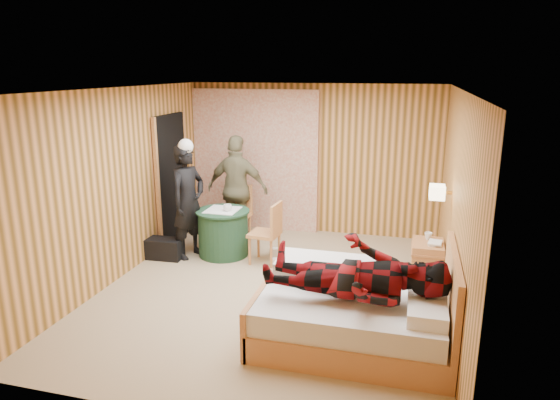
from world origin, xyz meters
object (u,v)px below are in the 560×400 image
(nightstand, at_px, (427,261))
(round_table, at_px, (223,232))
(woman_standing, at_px, (188,202))
(duffel_bag, at_px, (164,249))
(man_at_table, at_px, (237,189))
(wall_lamp, at_px, (437,192))
(chair_near, at_px, (270,229))
(bed, at_px, (354,311))
(chair_far, at_px, (238,209))
(man_on_bed, at_px, (357,261))

(nightstand, relative_size, round_table, 0.71)
(woman_standing, bearing_deg, duffel_bag, 139.34)
(man_at_table, bearing_deg, wall_lamp, 160.18)
(nightstand, bearing_deg, chair_near, 177.78)
(bed, bearing_deg, round_table, 138.98)
(bed, relative_size, chair_far, 2.09)
(wall_lamp, xyz_separation_m, nightstand, (-0.04, 0.33, -1.02))
(chair_near, height_order, man_on_bed, man_on_bed)
(bed, bearing_deg, nightstand, 65.81)
(wall_lamp, bearing_deg, man_on_bed, -116.21)
(bed, bearing_deg, chair_far, 130.65)
(wall_lamp, distance_m, round_table, 3.17)
(chair_near, distance_m, duffel_bag, 1.62)
(chair_near, height_order, duffel_bag, chair_near)
(chair_far, relative_size, man_at_table, 0.54)
(chair_far, distance_m, woman_standing, 0.98)
(wall_lamp, height_order, round_table, wall_lamp)
(woman_standing, height_order, man_on_bed, man_on_bed)
(bed, bearing_deg, woman_standing, 146.86)
(man_on_bed, bearing_deg, chair_far, 128.53)
(wall_lamp, xyz_separation_m, duffel_bag, (-3.77, 0.19, -1.15))
(bed, distance_m, nightstand, 1.83)
(round_table, relative_size, man_at_table, 0.46)
(duffel_bag, distance_m, man_at_table, 1.48)
(round_table, bearing_deg, chair_near, -10.66)
(wall_lamp, bearing_deg, man_at_table, 157.65)
(woman_standing, xyz_separation_m, man_at_table, (0.46, 0.84, 0.02))
(nightstand, xyz_separation_m, woman_standing, (-3.40, 0.06, 0.56))
(woman_standing, bearing_deg, chair_far, -10.88)
(wall_lamp, relative_size, chair_near, 0.29)
(round_table, relative_size, chair_far, 0.86)
(chair_far, bearing_deg, man_at_table, 101.49)
(wall_lamp, bearing_deg, chair_near, 169.44)
(man_on_bed, bearing_deg, wall_lamp, 63.79)
(chair_near, bearing_deg, woman_standing, -83.66)
(round_table, bearing_deg, man_at_table, 90.00)
(chair_near, distance_m, man_on_bed, 2.49)
(round_table, height_order, woman_standing, woman_standing)
(man_on_bed, bearing_deg, woman_standing, 143.78)
(nightstand, height_order, woman_standing, woman_standing)
(woman_standing, bearing_deg, wall_lamp, -77.24)
(nightstand, xyz_separation_m, duffel_bag, (-3.73, -0.13, -0.13))
(nightstand, xyz_separation_m, chair_far, (-2.93, 0.87, 0.26))
(bed, distance_m, man_at_table, 3.42)
(chair_far, xyz_separation_m, man_at_table, (-0.00, 0.03, 0.32))
(chair_near, bearing_deg, nightstand, 92.84)
(chair_near, relative_size, man_at_table, 0.52)
(bed, xyz_separation_m, round_table, (-2.19, 1.90, 0.06))
(nightstand, height_order, chair_far, chair_far)
(duffel_bag, bearing_deg, man_on_bed, -33.08)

